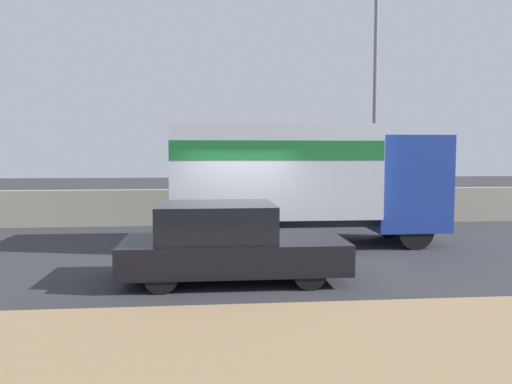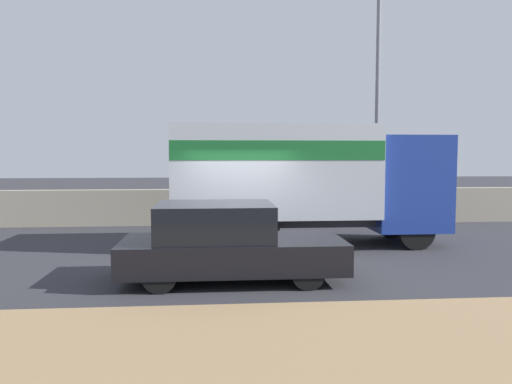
{
  "view_description": "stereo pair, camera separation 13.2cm",
  "coord_description": "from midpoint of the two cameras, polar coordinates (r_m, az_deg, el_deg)",
  "views": [
    {
      "loc": [
        -0.72,
        -10.14,
        2.38
      ],
      "look_at": [
        0.33,
        0.88,
        1.53
      ],
      "focal_mm": 35.0,
      "sensor_mm": 36.0,
      "label": 1
    },
    {
      "loc": [
        -0.59,
        -10.16,
        2.38
      ],
      "look_at": [
        0.33,
        0.88,
        1.53
      ],
      "focal_mm": 35.0,
      "sensor_mm": 36.0,
      "label": 2
    }
  ],
  "objects": [
    {
      "name": "car_hatchback",
      "position": [
        9.43,
        -2.97,
        -5.82
      ],
      "size": [
        4.14,
        1.84,
        1.45
      ],
      "color": "black",
      "rests_on": "ground_plane"
    },
    {
      "name": "box_truck",
      "position": [
        13.0,
        5.43,
        2.06
      ],
      "size": [
        6.96,
        2.49,
        3.1
      ],
      "color": "navy",
      "rests_on": "ground_plane"
    },
    {
      "name": "ground_plane",
      "position": [
        10.45,
        -1.07,
        -8.78
      ],
      "size": [
        80.0,
        80.0,
        0.0
      ],
      "primitive_type": "plane",
      "color": "#2D2D33"
    },
    {
      "name": "stone_wall_backdrop",
      "position": [
        16.83,
        -2.52,
        -1.69
      ],
      "size": [
        60.0,
        0.35,
        1.19
      ],
      "color": "#A39984",
      "rests_on": "ground_plane"
    },
    {
      "name": "street_lamp",
      "position": [
        17.28,
        13.93,
        11.21
      ],
      "size": [
        0.56,
        0.28,
        7.81
      ],
      "color": "slate",
      "rests_on": "ground_plane"
    }
  ]
}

